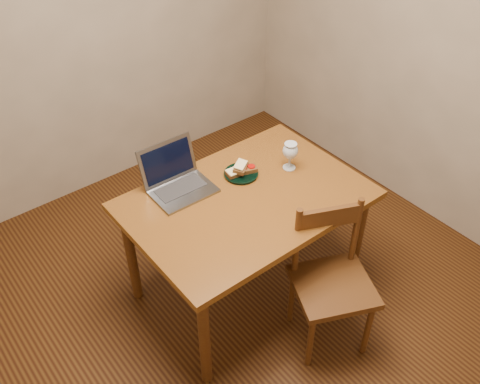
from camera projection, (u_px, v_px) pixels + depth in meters
floor at (236, 298)px, 3.35m from camera, size 3.20×3.20×0.02m
back_wall at (83, 17)px, 3.49m from camera, size 3.20×0.02×2.60m
right_wall at (440, 32)px, 3.29m from camera, size 0.02×3.20×2.60m
table at (246, 209)px, 2.99m from camera, size 1.30×0.90×0.74m
chair at (332, 276)px, 2.84m from camera, size 0.54×0.53×0.44m
plate at (241, 174)px, 3.09m from camera, size 0.20×0.20×0.02m
sandwich_cheese at (236, 172)px, 3.06m from camera, size 0.12×0.08×0.03m
sandwich_tomato at (247, 169)px, 3.09m from camera, size 0.13×0.10×0.03m
sandwich_top at (241, 167)px, 3.06m from camera, size 0.13×0.12×0.03m
milk_glass at (290, 156)px, 3.09m from camera, size 0.09×0.09×0.17m
laptop at (176, 177)px, 2.97m from camera, size 0.34×0.32×0.25m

